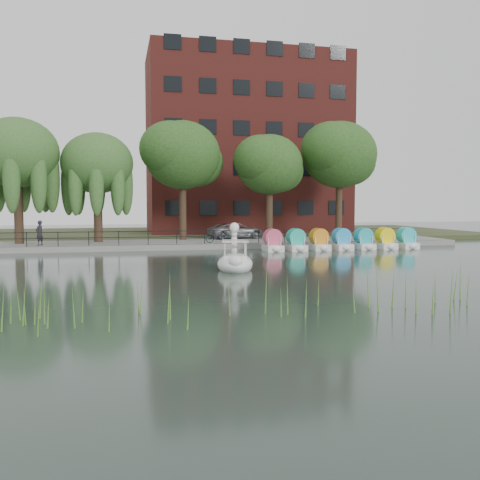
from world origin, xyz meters
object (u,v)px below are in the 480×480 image
object	(u,v)px
minivan	(236,229)
swan_boat	(235,260)
pedestrian	(39,231)
bicycle	(217,236)

from	to	relation	value
minivan	swan_boat	bearing A→B (deg)	154.99
minivan	pedestrian	bearing A→B (deg)	93.12
swan_boat	pedestrian	bearing A→B (deg)	140.32
pedestrian	swan_boat	bearing A→B (deg)	72.83
minivan	swan_boat	size ratio (longest dim) A/B	1.78
minivan	pedestrian	xyz separation A→B (m)	(-14.77, -4.12, 0.24)
minivan	bicycle	distance (m)	4.88
pedestrian	swan_boat	size ratio (longest dim) A/B	0.65
pedestrian	swan_boat	distance (m)	17.06
bicycle	swan_boat	bearing A→B (deg)	174.35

